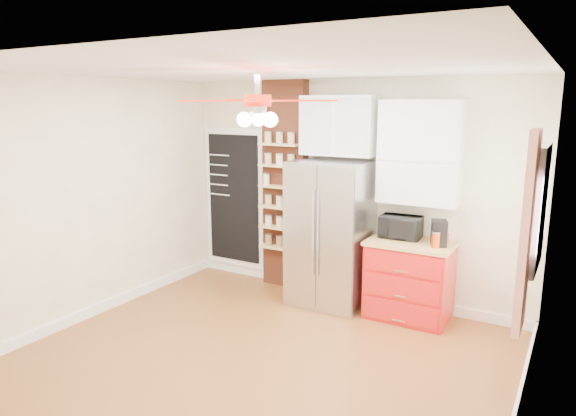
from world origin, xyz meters
The scene contains 21 objects.
floor centered at (0.00, 0.00, 0.00)m, with size 4.50×4.50×0.00m, color brown.
ceiling centered at (0.00, 0.00, 2.70)m, with size 4.50×4.50×0.00m, color white.
wall_back centered at (0.00, 2.00, 1.35)m, with size 4.50×0.02×2.70m, color #F8F2C7.
wall_front centered at (0.00, -2.00, 1.35)m, with size 4.50×0.02×2.70m, color #F8F2C7.
wall_left centered at (-2.25, 0.00, 1.35)m, with size 0.02×4.00×2.70m, color #F8F2C7.
wall_right centered at (2.25, 0.00, 1.35)m, with size 0.02×4.00×2.70m, color #F8F2C7.
chalkboard centered at (-1.70, 1.96, 1.10)m, with size 0.95×0.05×1.95m.
brick_pillar centered at (-0.85, 1.92, 1.35)m, with size 0.60×0.16×2.70m, color brown.
fridge centered at (-0.05, 1.63, 0.88)m, with size 0.90×0.70×1.75m, color #B4B3B8.
upper_glass_cabinet centered at (-0.05, 1.82, 2.15)m, with size 0.90×0.35×0.70m, color white.
red_cabinet centered at (0.92, 1.68, 0.45)m, with size 0.94×0.64×0.90m.
upper_shelf_unit centered at (0.92, 1.85, 1.88)m, with size 0.90×0.30×1.15m, color white.
window centered at (2.23, 0.90, 1.55)m, with size 0.04×0.75×1.05m, color white.
curtain centered at (2.18, 0.35, 1.45)m, with size 0.06×0.40×1.55m, color red.
ceiling_fan centered at (0.00, 0.00, 2.42)m, with size 1.40×1.40×0.44m.
toaster_oven centered at (0.76, 1.77, 1.03)m, with size 0.46×0.31×0.25m, color black.
coffee_maker centered at (1.23, 1.65, 1.04)m, with size 0.15×0.19×0.28m, color black.
canister_left centered at (1.22, 1.57, 0.98)m, with size 0.09×0.09×0.16m, color red.
canister_right centered at (1.26, 1.76, 0.97)m, with size 0.11×0.11×0.13m, color #A92D09.
pantry_jar_oats centered at (-1.04, 1.76, 1.44)m, with size 0.08×0.08×0.14m, color beige.
pantry_jar_beans centered at (-0.68, 1.79, 1.43)m, with size 0.09×0.09×0.12m, color olive.
Camera 1 is at (2.50, -3.79, 2.40)m, focal length 32.00 mm.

